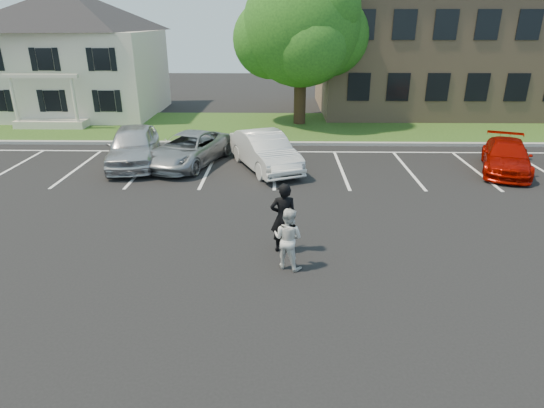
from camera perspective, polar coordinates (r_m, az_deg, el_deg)
The scene contains 13 objects.
ground_plane at distance 11.89m, azimuth -0.09°, elevation -7.42°, with size 90.00×90.00×0.00m, color black.
curb at distance 23.08m, azimuth 0.51°, elevation 7.61°, with size 40.00×0.30×0.15m, color gray.
grass_strip at distance 26.98m, azimuth 0.59°, elevation 9.67°, with size 44.00×8.00×0.08m, color #173D0E.
stall_lines at distance 20.20m, azimuth 4.41°, elevation 5.21°, with size 34.00×5.36×0.01m.
house at distance 33.13m, azimuth -23.52°, elevation 16.90°, with size 10.30×9.22×7.60m.
office_building at distance 35.19m, azimuth 25.35°, elevation 17.37°, with size 22.40×10.40×8.30m.
tree at distance 27.33m, azimuth 3.90°, elevation 21.01°, with size 7.80×7.20×8.80m.
man_black_suit at distance 12.09m, azimuth 1.44°, elevation -1.73°, with size 0.71×0.47×1.95m, color black.
man_white_shirt at distance 11.36m, azimuth 2.01°, elevation -4.34°, with size 0.78×0.61×1.61m, color silver.
car_silver_west at distance 20.56m, azimuth -16.99°, elevation 7.02°, with size 1.97×4.90×1.67m, color #BABAC0.
car_silver_minivan at distance 20.06m, azimuth -10.43°, elevation 6.78°, with size 2.24×4.87×1.35m, color #989A9F.
car_white_sedan at distance 19.12m, azimuth -0.90°, elevation 6.68°, with size 1.63×4.67×1.54m, color silver.
car_red_compact at distance 21.16m, azimuth 27.34°, elevation 5.32°, with size 1.76×4.34×1.26m, color #9B0B01.
Camera 1 is at (0.21, -10.34, 5.87)m, focal length 30.00 mm.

